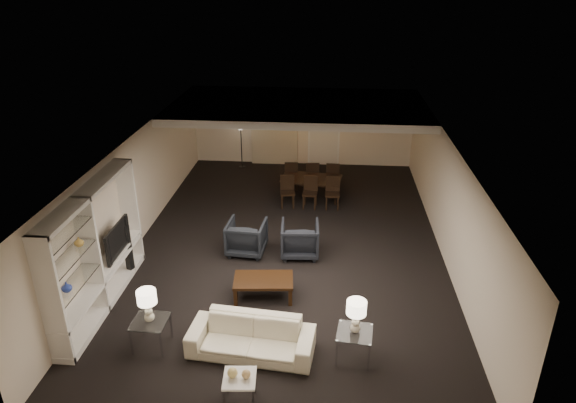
% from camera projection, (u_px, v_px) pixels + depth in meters
% --- Properties ---
extents(floor, '(11.00, 11.00, 0.00)m').
position_uv_depth(floor, '(288.00, 244.00, 12.00)').
color(floor, black).
rests_on(floor, ground).
extents(ceiling, '(7.00, 11.00, 0.02)m').
position_uv_depth(ceiling, '(288.00, 142.00, 10.96)').
color(ceiling, silver).
rests_on(ceiling, ground).
extents(wall_back, '(7.00, 0.02, 2.50)m').
position_uv_depth(wall_back, '(302.00, 127.00, 16.47)').
color(wall_back, beige).
rests_on(wall_back, ground).
extents(wall_front, '(7.00, 0.02, 2.50)m').
position_uv_depth(wall_front, '(251.00, 370.00, 6.49)').
color(wall_front, beige).
rests_on(wall_front, ground).
extents(wall_left, '(0.02, 11.00, 2.50)m').
position_uv_depth(wall_left, '(136.00, 190.00, 11.75)').
color(wall_left, beige).
rests_on(wall_left, ground).
extents(wall_right, '(0.02, 11.00, 2.50)m').
position_uv_depth(wall_right, '(447.00, 201.00, 11.21)').
color(wall_right, beige).
rests_on(wall_right, ground).
extents(ceiling_soffit, '(7.00, 4.00, 0.20)m').
position_uv_depth(ceiling_soffit, '(299.00, 107.00, 14.18)').
color(ceiling_soffit, silver).
rests_on(ceiling_soffit, ceiling).
extents(curtains, '(1.50, 0.12, 2.40)m').
position_uv_depth(curtains, '(274.00, 128.00, 16.48)').
color(curtains, beige).
rests_on(curtains, wall_back).
extents(door, '(0.90, 0.05, 2.10)m').
position_uv_depth(door, '(324.00, 133.00, 16.47)').
color(door, silver).
rests_on(door, wall_back).
extents(painting, '(0.95, 0.04, 0.65)m').
position_uv_depth(painting, '(369.00, 119.00, 16.14)').
color(painting, '#142D38').
rests_on(painting, wall_back).
extents(media_unit, '(0.38, 3.40, 2.35)m').
position_uv_depth(media_unit, '(97.00, 250.00, 9.41)').
color(media_unit, white).
rests_on(media_unit, wall_left).
extents(pendant_light, '(0.52, 0.52, 0.24)m').
position_uv_depth(pendant_light, '(309.00, 124.00, 14.35)').
color(pendant_light, '#D8591E').
rests_on(pendant_light, ceiling_soffit).
extents(sofa, '(2.15, 1.01, 0.61)m').
position_uv_depth(sofa, '(251.00, 337.00, 8.51)').
color(sofa, beige).
rests_on(sofa, floor).
extents(coffee_table, '(1.20, 0.77, 0.41)m').
position_uv_depth(coffee_table, '(264.00, 288.00, 10.00)').
color(coffee_table, black).
rests_on(coffee_table, floor).
extents(armchair_left, '(0.89, 0.91, 0.77)m').
position_uv_depth(armchair_left, '(247.00, 237.00, 11.51)').
color(armchair_left, black).
rests_on(armchair_left, floor).
extents(armchair_right, '(0.87, 0.90, 0.77)m').
position_uv_depth(armchair_right, '(300.00, 239.00, 11.42)').
color(armchair_right, black).
rests_on(armchair_right, floor).
extents(side_table_left, '(0.59, 0.59, 0.53)m').
position_uv_depth(side_table_left, '(152.00, 333.00, 8.65)').
color(side_table_left, silver).
rests_on(side_table_left, floor).
extents(side_table_right, '(0.64, 0.64, 0.53)m').
position_uv_depth(side_table_right, '(354.00, 345.00, 8.39)').
color(side_table_right, silver).
rests_on(side_table_right, floor).
extents(table_lamp_left, '(0.34, 0.34, 0.59)m').
position_uv_depth(table_lamp_left, '(148.00, 306.00, 8.42)').
color(table_lamp_left, beige).
rests_on(table_lamp_left, side_table_left).
extents(table_lamp_right, '(0.34, 0.34, 0.59)m').
position_uv_depth(table_lamp_right, '(356.00, 317.00, 8.16)').
color(table_lamp_right, beige).
rests_on(table_lamp_right, side_table_right).
extents(marble_table, '(0.51, 0.51, 0.48)m').
position_uv_depth(marble_table, '(240.00, 390.00, 7.54)').
color(marble_table, white).
rests_on(marble_table, floor).
extents(gold_gourd_a, '(0.15, 0.15, 0.15)m').
position_uv_depth(gold_gourd_a, '(232.00, 373.00, 7.42)').
color(gold_gourd_a, '#E0CA77').
rests_on(gold_gourd_a, marble_table).
extents(gold_gourd_b, '(0.13, 0.13, 0.13)m').
position_uv_depth(gold_gourd_b, '(246.00, 374.00, 7.40)').
color(gold_gourd_b, tan).
rests_on(gold_gourd_b, marble_table).
extents(television, '(1.07, 0.14, 0.62)m').
position_uv_depth(television, '(112.00, 239.00, 10.01)').
color(television, black).
rests_on(television, media_unit).
extents(vase_blue, '(0.17, 0.17, 0.18)m').
position_uv_depth(vase_blue, '(67.00, 287.00, 8.36)').
color(vase_blue, '#273DA9').
rests_on(vase_blue, media_unit).
extents(vase_amber, '(0.16, 0.16, 0.17)m').
position_uv_depth(vase_amber, '(79.00, 242.00, 8.72)').
color(vase_amber, gold).
rests_on(vase_amber, media_unit).
extents(floor_speaker, '(0.16, 0.16, 1.14)m').
position_uv_depth(floor_speaker, '(128.00, 250.00, 10.62)').
color(floor_speaker, black).
rests_on(floor_speaker, floor).
extents(dining_table, '(1.75, 1.12, 0.58)m').
position_uv_depth(dining_table, '(311.00, 188.00, 14.32)').
color(dining_table, black).
rests_on(dining_table, floor).
extents(chair_nl, '(0.44, 0.44, 0.86)m').
position_uv_depth(chair_nl, '(288.00, 192.00, 13.72)').
color(chair_nl, black).
rests_on(chair_nl, floor).
extents(chair_nm, '(0.42, 0.42, 0.86)m').
position_uv_depth(chair_nm, '(310.00, 193.00, 13.68)').
color(chair_nm, black).
rests_on(chair_nm, floor).
extents(chair_nr, '(0.40, 0.40, 0.86)m').
position_uv_depth(chair_nr, '(332.00, 193.00, 13.63)').
color(chair_nr, black).
rests_on(chair_nr, floor).
extents(chair_fl, '(0.42, 0.42, 0.86)m').
position_uv_depth(chair_fl, '(291.00, 174.00, 14.90)').
color(chair_fl, black).
rests_on(chair_fl, floor).
extents(chair_fm, '(0.44, 0.44, 0.86)m').
position_uv_depth(chair_fm, '(312.00, 175.00, 14.85)').
color(chair_fm, black).
rests_on(chair_fm, floor).
extents(chair_fr, '(0.41, 0.41, 0.86)m').
position_uv_depth(chair_fr, '(333.00, 176.00, 14.81)').
color(chair_fr, black).
rests_on(chair_fr, floor).
extents(floor_lamp, '(0.22, 0.22, 1.47)m').
position_uv_depth(floor_lamp, '(241.00, 145.00, 16.36)').
color(floor_lamp, black).
rests_on(floor_lamp, floor).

